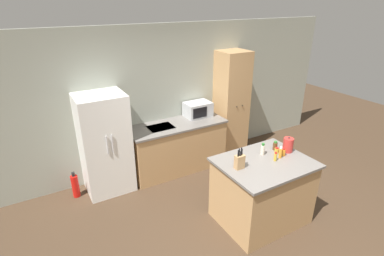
% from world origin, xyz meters
% --- Properties ---
extents(ground_plane, '(14.00, 14.00, 0.00)m').
position_xyz_m(ground_plane, '(0.00, 0.00, 0.00)').
color(ground_plane, '#423021').
extents(wall_back, '(7.20, 0.06, 2.60)m').
position_xyz_m(wall_back, '(0.00, 2.33, 1.30)').
color(wall_back, '#9EA393').
rests_on(wall_back, ground_plane).
extents(refrigerator, '(0.74, 0.65, 1.65)m').
position_xyz_m(refrigerator, '(-1.38, 1.99, 0.83)').
color(refrigerator, white).
rests_on(refrigerator, ground_plane).
extents(back_counter, '(1.78, 0.69, 0.92)m').
position_xyz_m(back_counter, '(-0.09, 1.97, 0.46)').
color(back_counter, tan).
rests_on(back_counter, ground_plane).
extents(pantry_cabinet, '(0.56, 0.53, 2.08)m').
position_xyz_m(pantry_cabinet, '(1.16, 2.05, 1.04)').
color(pantry_cabinet, tan).
rests_on(pantry_cabinet, ground_plane).
extents(kitchen_island, '(1.24, 0.97, 0.95)m').
position_xyz_m(kitchen_island, '(0.29, 0.12, 0.48)').
color(kitchen_island, tan).
rests_on(kitchen_island, ground_plane).
extents(microwave, '(0.48, 0.36, 0.27)m').
position_xyz_m(microwave, '(0.42, 2.10, 1.05)').
color(microwave, '#B2B5B7').
rests_on(microwave, back_counter).
extents(knife_block, '(0.12, 0.08, 0.30)m').
position_xyz_m(knife_block, '(-0.12, 0.16, 1.05)').
color(knife_block, tan).
rests_on(knife_block, kitchen_island).
extents(spice_bottle_tall_dark, '(0.06, 0.06, 0.13)m').
position_xyz_m(spice_bottle_tall_dark, '(0.65, 0.32, 1.01)').
color(spice_bottle_tall_dark, '#563319').
rests_on(spice_bottle_tall_dark, kitchen_island).
extents(spice_bottle_short_red, '(0.06, 0.06, 0.12)m').
position_xyz_m(spice_bottle_short_red, '(0.62, 0.12, 1.00)').
color(spice_bottle_short_red, orange).
rests_on(spice_bottle_short_red, kitchen_island).
extents(spice_bottle_amber_oil, '(0.06, 0.06, 0.08)m').
position_xyz_m(spice_bottle_amber_oil, '(0.60, 0.23, 0.99)').
color(spice_bottle_amber_oil, gold).
rests_on(spice_bottle_amber_oil, kitchen_island).
extents(spice_bottle_green_herb, '(0.04, 0.04, 0.17)m').
position_xyz_m(spice_bottle_green_herb, '(0.54, 0.10, 1.03)').
color(spice_bottle_green_herb, orange).
rests_on(spice_bottle_green_herb, kitchen_island).
extents(spice_bottle_pale_salt, '(0.04, 0.04, 0.13)m').
position_xyz_m(spice_bottle_pale_salt, '(0.42, 0.07, 1.01)').
color(spice_bottle_pale_salt, gold).
rests_on(spice_bottle_pale_salt, kitchen_island).
extents(spice_bottle_orange_cap, '(0.06, 0.06, 0.18)m').
position_xyz_m(spice_bottle_orange_cap, '(0.39, 0.29, 1.03)').
color(spice_bottle_orange_cap, beige).
rests_on(spice_bottle_orange_cap, kitchen_island).
extents(kettle, '(0.14, 0.14, 0.23)m').
position_xyz_m(kettle, '(0.77, 0.19, 1.05)').
color(kettle, '#B72D28').
rests_on(kettle, kitchen_island).
extents(fire_extinguisher, '(0.11, 0.11, 0.45)m').
position_xyz_m(fire_extinguisher, '(-1.92, 2.02, 0.20)').
color(fire_extinguisher, red).
rests_on(fire_extinguisher, ground_plane).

